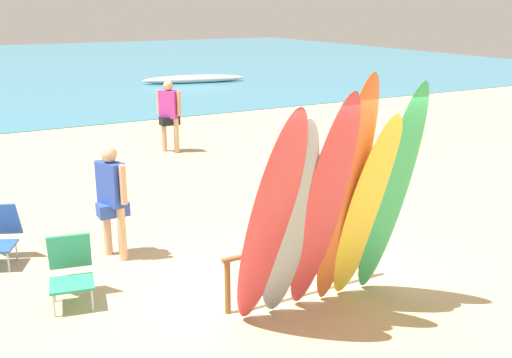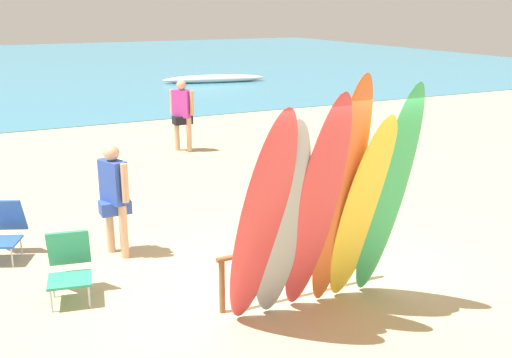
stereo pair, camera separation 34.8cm
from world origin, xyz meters
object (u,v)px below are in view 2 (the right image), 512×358
surfboard_rack (296,256)px  beachgoer_photographing (114,193)px  surfboard_orange_3 (340,198)px  surfboard_yellow_4 (361,213)px  beach_chair_red (69,263)px  distant_boat (214,79)px  beach_chair_blue (3,228)px  surfboard_grey_1 (281,225)px  surfboard_green_5 (387,196)px  surfboard_red_0 (261,224)px  beachgoer_strolling (182,111)px  surfboard_red_2 (316,210)px

surfboard_rack → beachgoer_photographing: beachgoer_photographing is taller
surfboard_orange_3 → surfboard_yellow_4: surfboard_orange_3 is taller
beach_chair_red → distant_boat: (9.46, 18.39, -0.26)m
beach_chair_blue → surfboard_rack: bearing=-19.0°
surfboard_rack → beach_chair_blue: size_ratio=2.48×
surfboard_grey_1 → beach_chair_red: surfboard_grey_1 is taller
surfboard_green_5 → surfboard_grey_1: bearing=179.7°
surfboard_green_5 → beach_chair_blue: bearing=140.5°
surfboard_rack → surfboard_grey_1: surfboard_grey_1 is taller
beachgoer_photographing → distant_boat: bearing=130.5°
beachgoer_photographing → distant_boat: beachgoer_photographing is taller
surfboard_rack → surfboard_red_0: (-0.79, -0.65, 0.76)m
beachgoer_photographing → beach_chair_blue: size_ratio=1.94×
surfboard_red_0 → beachgoer_strolling: (2.09, 8.32, -0.29)m
surfboard_rack → surfboard_yellow_4: 1.02m
surfboard_green_5 → beachgoer_strolling: size_ratio=1.63×
surfboard_rack → beachgoer_photographing: 2.76m
surfboard_orange_3 → beachgoer_strolling: (1.10, 8.26, -0.41)m
surfboard_green_5 → surfboard_red_2: bearing=-176.8°
surfboard_red_0 → beachgoer_photographing: 2.97m
surfboard_grey_1 → beachgoer_strolling: size_ratio=1.46×
surfboard_rack → beachgoer_strolling: bearing=80.4°
surfboard_red_2 → beachgoer_strolling: surfboard_red_2 is taller
surfboard_red_0 → beach_chair_blue: size_ratio=3.26×
surfboard_grey_1 → beach_chair_red: size_ratio=3.06×
beachgoer_photographing → beach_chair_red: beachgoer_photographing is taller
distant_boat → surfboard_orange_3: bearing=-108.7°
surfboard_grey_1 → surfboard_yellow_4: 1.02m
surfboard_red_2 → distant_boat: 21.50m
beach_chair_red → distant_boat: size_ratio=0.17×
beach_chair_blue → distant_boat: size_ratio=0.17×
surfboard_green_5 → surfboard_red_0: bearing=-177.6°
surfboard_green_5 → distant_boat: surfboard_green_5 is taller
surfboard_yellow_4 → distant_boat: surfboard_yellow_4 is taller
surfboard_rack → distant_boat: size_ratio=0.43×
surfboard_red_0 → distant_boat: surfboard_red_0 is taller
surfboard_red_2 → surfboard_red_0: bearing=-178.8°
beachgoer_strolling → surfboard_grey_1: bearing=-51.2°
surfboard_rack → beach_chair_blue: 4.15m
beach_chair_red → surfboard_grey_1: bearing=-31.3°
surfboard_orange_3 → surfboard_rack: bearing=107.6°
surfboard_red_2 → surfboard_green_5: 0.96m
beach_chair_blue → distant_boat: beach_chair_blue is taller
surfboard_orange_3 → surfboard_green_5: (0.61, -0.05, -0.05)m
surfboard_red_0 → beach_chair_blue: surfboard_red_0 is taller
surfboard_yellow_4 → surfboard_red_0: bearing=178.5°
surfboard_red_2 → surfboard_yellow_4: size_ratio=1.14×
beach_chair_red → surfboard_green_5: bearing=-18.0°
beachgoer_photographing → beach_chair_red: (-0.81, -0.99, -0.49)m
surfboard_rack → beachgoer_photographing: size_ratio=1.28×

